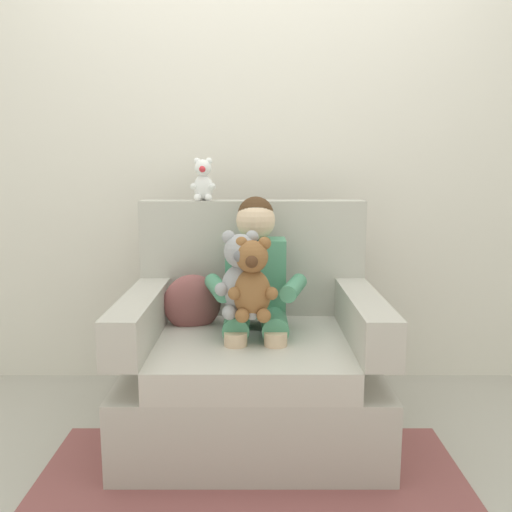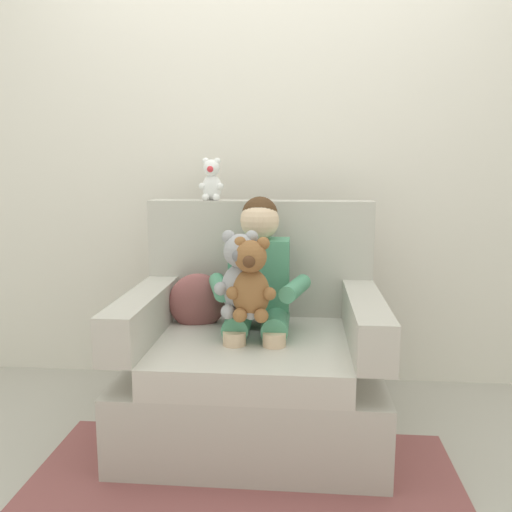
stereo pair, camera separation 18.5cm
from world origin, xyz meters
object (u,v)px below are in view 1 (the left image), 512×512
(armchair, at_px, (253,361))
(plush_white_on_backrest, at_px, (204,181))
(plush_grey, at_px, (241,277))
(throw_pillow, at_px, (193,303))
(plush_brown, at_px, (253,281))
(seated_child, at_px, (256,283))

(armchair, height_order, plush_white_on_backrest, plush_white_on_backrest)
(plush_grey, distance_m, throw_pillow, 0.37)
(armchair, xyz_separation_m, throw_pillow, (-0.27, 0.11, 0.23))
(plush_grey, bearing_deg, plush_brown, -37.65)
(seated_child, height_order, plush_white_on_backrest, plush_white_on_backrest)
(plush_grey, bearing_deg, throw_pillow, 136.56)
(plush_grey, relative_size, throw_pillow, 1.35)
(plush_grey, distance_m, plush_brown, 0.07)
(plush_grey, height_order, plush_white_on_backrest, plush_white_on_backrest)
(seated_child, xyz_separation_m, plush_white_on_backrest, (-0.25, 0.29, 0.43))
(plush_white_on_backrest, bearing_deg, plush_grey, -58.21)
(plush_grey, relative_size, plush_brown, 1.06)
(throw_pillow, bearing_deg, plush_brown, -46.00)
(seated_child, bearing_deg, throw_pillow, 164.18)
(plush_grey, height_order, throw_pillow, plush_grey)
(armchair, distance_m, seated_child, 0.34)
(seated_child, xyz_separation_m, throw_pillow, (-0.29, 0.10, -0.11))
(plush_grey, height_order, plush_brown, plush_grey)
(plush_brown, relative_size, plush_white_on_backrest, 1.64)
(armchair, relative_size, plush_brown, 3.21)
(armchair, bearing_deg, plush_white_on_backrest, 126.60)
(seated_child, relative_size, plush_brown, 2.49)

